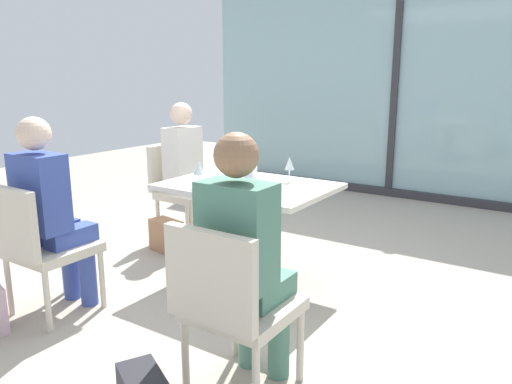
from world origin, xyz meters
TOP-DOWN VIEW (x-y plane):
  - ground_plane at (0.00, 0.00)m, footprint 12.00×12.00m
  - window_wall_backdrop at (0.00, 3.20)m, footprint 5.25×0.10m
  - dining_table_main at (0.00, 0.00)m, footprint 1.18×0.84m
  - chair_front_right at (0.74, -1.22)m, footprint 0.46×0.50m
  - chair_far_left at (-1.10, 0.48)m, footprint 0.50×0.46m
  - chair_front_left at (-0.74, -1.22)m, footprint 0.46×0.50m
  - person_front_right at (0.74, -1.11)m, footprint 0.34×0.39m
  - person_far_left at (-0.99, 0.48)m, footprint 0.39×0.34m
  - person_front_left at (-0.74, -1.11)m, footprint 0.34×0.39m
  - wine_glass_0 at (-0.23, -0.28)m, footprint 0.07×0.07m
  - wine_glass_1 at (0.21, 0.23)m, footprint 0.07×0.07m
  - wine_glass_2 at (-0.20, 0.17)m, footprint 0.07×0.07m
  - wine_glass_3 at (0.15, -0.21)m, footprint 0.07×0.07m
  - coffee_cup at (-0.08, 0.17)m, footprint 0.08×0.08m
  - cell_phone_on_table at (0.30, -0.19)m, footprint 0.07×0.14m
  - handbag_1 at (-0.93, 0.09)m, footprint 0.32×0.21m

SIDE VIEW (x-z plane):
  - ground_plane at x=0.00m, z-range 0.00..0.00m
  - handbag_1 at x=-0.93m, z-range 0.00..0.28m
  - chair_front_right at x=0.74m, z-range 0.06..0.93m
  - chair_far_left at x=-1.10m, z-range 0.06..0.93m
  - chair_front_left at x=-0.74m, z-range 0.06..0.93m
  - dining_table_main at x=0.00m, z-range 0.17..0.90m
  - person_front_right at x=0.74m, z-range 0.07..1.33m
  - person_far_left at x=-0.99m, z-range 0.07..1.33m
  - person_front_left at x=-0.74m, z-range 0.07..1.33m
  - cell_phone_on_table at x=0.30m, z-range 0.73..0.74m
  - coffee_cup at x=-0.08m, z-range 0.73..0.82m
  - wine_glass_0 at x=-0.23m, z-range 0.77..0.95m
  - wine_glass_1 at x=0.21m, z-range 0.77..0.95m
  - wine_glass_2 at x=-0.20m, z-range 0.77..0.95m
  - wine_glass_3 at x=0.15m, z-range 0.77..0.95m
  - window_wall_backdrop at x=0.00m, z-range -0.14..2.56m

